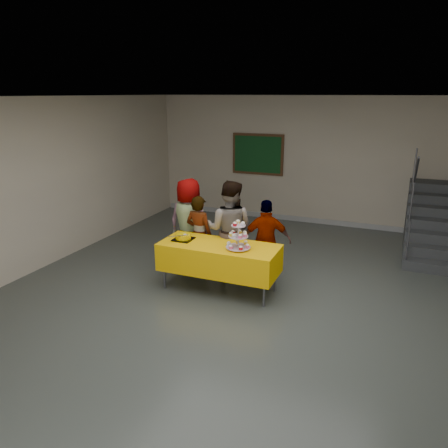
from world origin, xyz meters
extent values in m
plane|color=#4C514C|center=(0.00, 0.00, 0.00)|extent=(10.00, 10.00, 0.00)
cube|color=#BDB098|center=(0.00, 5.00, 1.50)|extent=(8.00, 0.04, 3.00)
cube|color=#BDB098|center=(-4.00, 0.00, 1.50)|extent=(0.04, 10.00, 3.00)
cube|color=silver|center=(0.00, 0.00, 3.00)|extent=(8.00, 10.00, 0.04)
cube|color=#999999|center=(0.00, 4.98, 0.06)|extent=(7.90, 0.03, 0.12)
cylinder|color=#595960|center=(-1.50, 0.34, 0.36)|extent=(0.04, 0.04, 0.73)
cylinder|color=#595960|center=(0.18, 0.34, 0.36)|extent=(0.04, 0.04, 0.73)
cylinder|color=#595960|center=(-1.50, 0.92, 0.36)|extent=(0.04, 0.04, 0.73)
cylinder|color=#595960|center=(0.18, 0.92, 0.36)|extent=(0.04, 0.04, 0.73)
cube|color=#595960|center=(-0.66, 0.63, 0.74)|extent=(1.80, 0.70, 0.02)
cube|color=#FFB805|center=(-0.66, 0.63, 0.55)|extent=(1.88, 0.78, 0.44)
cylinder|color=silver|center=(-0.31, 0.56, 0.78)|extent=(0.18, 0.18, 0.01)
cylinder|color=silver|center=(-0.31, 0.56, 0.98)|extent=(0.02, 0.02, 0.42)
cylinder|color=silver|center=(-0.31, 0.56, 0.80)|extent=(0.38, 0.38, 0.01)
cylinder|color=silver|center=(-0.31, 0.56, 0.97)|extent=(0.30, 0.30, 0.01)
cylinder|color=silver|center=(-0.31, 0.56, 1.14)|extent=(0.22, 0.22, 0.01)
cube|color=black|center=(-1.29, 0.63, 0.78)|extent=(0.30, 0.30, 0.02)
cylinder|color=#F3C300|center=(-1.29, 0.63, 0.82)|extent=(0.25, 0.25, 0.07)
ellipsoid|color=#F3C300|center=(-1.29, 0.63, 0.86)|extent=(0.25, 0.25, 0.05)
ellipsoid|color=white|center=(-1.24, 0.59, 0.88)|extent=(0.08, 0.08, 0.02)
cube|color=silver|center=(-1.31, 0.50, 0.88)|extent=(0.30, 0.16, 0.04)
imported|color=slate|center=(-1.57, 1.38, 0.81)|extent=(0.81, 0.55, 1.62)
imported|color=slate|center=(-1.28, 1.19, 0.69)|extent=(0.54, 0.40, 1.38)
imported|color=slate|center=(-0.72, 1.21, 0.84)|extent=(0.87, 0.71, 1.68)
imported|color=slate|center=(-0.09, 1.29, 0.70)|extent=(0.88, 0.57, 1.39)
cube|color=#424447|center=(2.70, 2.75, 0.09)|extent=(1.30, 0.30, 0.18)
cube|color=#424447|center=(2.70, 3.05, 0.18)|extent=(1.30, 0.30, 0.36)
cube|color=#424447|center=(2.70, 3.35, 0.27)|extent=(1.30, 0.30, 0.54)
cube|color=#424447|center=(2.70, 3.65, 0.36)|extent=(1.30, 0.30, 0.72)
cube|color=#424447|center=(2.70, 3.95, 0.45)|extent=(1.30, 0.30, 0.90)
cube|color=#424447|center=(2.70, 4.25, 0.54)|extent=(1.30, 0.30, 1.08)
cube|color=#424447|center=(2.70, 4.55, 0.63)|extent=(1.30, 0.30, 1.26)
cube|color=#424447|center=(2.70, 4.85, 0.63)|extent=(1.30, 0.30, 1.26)
cylinder|color=#595960|center=(2.10, 2.70, 0.45)|extent=(0.04, 0.04, 0.90)
cylinder|color=#595960|center=(2.10, 3.50, 0.99)|extent=(0.04, 0.04, 0.90)
cylinder|color=#595960|center=(2.10, 4.40, 1.53)|extent=(0.04, 0.04, 0.90)
cylinder|color=#595960|center=(2.10, 3.55, 1.44)|extent=(0.04, 1.85, 1.20)
cube|color=#472B16|center=(-1.47, 4.97, 1.60)|extent=(1.30, 0.04, 1.00)
cube|color=#16461E|center=(-1.47, 4.94, 1.60)|extent=(1.18, 0.02, 0.88)
camera|label=1|loc=(1.87, -5.31, 3.05)|focal=35.00mm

